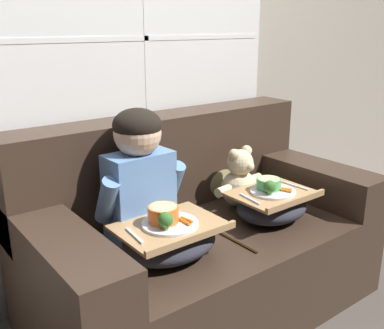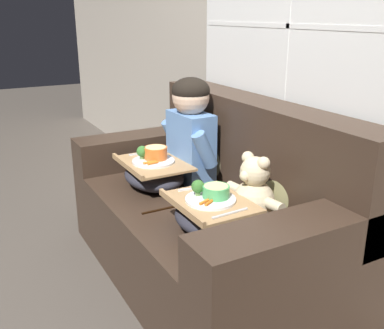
% 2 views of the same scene
% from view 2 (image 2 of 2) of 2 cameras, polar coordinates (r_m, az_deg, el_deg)
% --- Properties ---
extents(ground_plane, '(14.00, 14.00, 0.00)m').
position_cam_2_polar(ground_plane, '(2.44, 1.31, -13.92)').
color(ground_plane, '#4C443D').
extents(wall_back_with_window, '(8.00, 0.08, 2.60)m').
position_cam_2_polar(wall_back_with_window, '(2.36, 13.15, 17.82)').
color(wall_back_with_window, '#A89E8E').
rests_on(wall_back_with_window, ground_plane).
extents(couch, '(1.61, 0.87, 0.90)m').
position_cam_2_polar(couch, '(2.31, 2.77, -6.57)').
color(couch, '#38281E').
rests_on(couch, ground_plane).
extents(throw_pillow_behind_child, '(0.32, 0.16, 0.34)m').
position_cam_2_polar(throw_pillow_behind_child, '(2.55, 3.13, 1.97)').
color(throw_pillow_behind_child, tan).
rests_on(throw_pillow_behind_child, couch).
extents(throw_pillow_behind_teddy, '(0.30, 0.14, 0.31)m').
position_cam_2_polar(throw_pillow_behind_teddy, '(2.10, 11.57, -2.11)').
color(throw_pillow_behind_teddy, '#898456').
rests_on(throw_pillow_behind_teddy, couch).
extents(child_figure, '(0.41, 0.20, 0.57)m').
position_cam_2_polar(child_figure, '(2.42, -0.18, 5.01)').
color(child_figure, '#5B84BC').
rests_on(child_figure, couch).
extents(teddy_bear, '(0.34, 0.24, 0.31)m').
position_cam_2_polar(teddy_bear, '(2.01, 7.80, -3.57)').
color(teddy_bear, beige).
rests_on(teddy_bear, couch).
extents(lap_tray_child, '(0.41, 0.31, 0.22)m').
position_cam_2_polar(lap_tray_child, '(2.40, -4.91, -1.01)').
color(lap_tray_child, '#2D2D38').
rests_on(lap_tray_child, child_figure).
extents(lap_tray_teddy, '(0.38, 0.30, 0.22)m').
position_cam_2_polar(lap_tray_teddy, '(1.91, 2.33, -6.25)').
color(lap_tray_teddy, '#2D2D38').
rests_on(lap_tray_teddy, teddy_bear).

